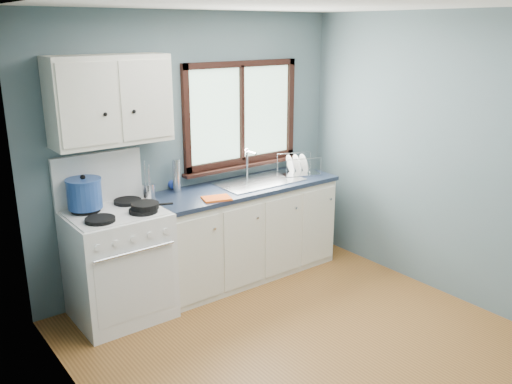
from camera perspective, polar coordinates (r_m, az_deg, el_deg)
floor at (r=4.27m, az=7.08°, el=-16.76°), size 3.20×3.60×0.02m
ceiling at (r=3.56m, az=8.62°, el=19.32°), size 3.20×3.60×0.02m
wall_back at (r=5.12m, az=-6.63°, el=4.41°), size 3.20×0.02×2.50m
wall_left at (r=2.89m, az=-15.76°, el=-6.15°), size 0.02×3.60×2.50m
wall_right at (r=4.96m, az=21.13°, el=2.97°), size 0.02×3.60×2.50m
gas_range at (r=4.66m, az=-14.29°, el=-7.08°), size 0.76×0.69×1.36m
base_cabinets at (r=5.30m, az=-1.24°, el=-4.57°), size 1.85×0.60×0.88m
countertop at (r=5.14m, az=-1.27°, el=0.52°), size 1.89×0.64×0.04m
sink at (r=5.25m, az=0.32°, el=0.43°), size 0.84×0.46×0.44m
window at (r=5.33m, az=-1.52°, el=7.48°), size 1.36×0.10×1.03m
upper_cabinets at (r=4.49m, az=-15.11°, el=9.32°), size 0.95×0.35×0.70m
skillet at (r=4.43m, az=-11.56°, el=-1.42°), size 0.36×0.29×0.04m
stockpot at (r=4.53m, az=-17.63°, el=-0.12°), size 0.29×0.29×0.28m
utensil_crock at (r=4.77m, az=-11.23°, el=0.06°), size 0.12×0.12×0.35m
thermos at (r=4.93m, az=-8.37°, el=1.70°), size 0.09×0.09×0.30m
soap_bottle at (r=4.99m, az=-8.39°, el=1.42°), size 0.10×0.10×0.22m
dish_towel at (r=4.71m, az=-4.17°, el=-0.68°), size 0.28×0.23×0.02m
dish_rack at (r=5.54m, az=4.44°, el=2.48°), size 0.46×0.41×0.20m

